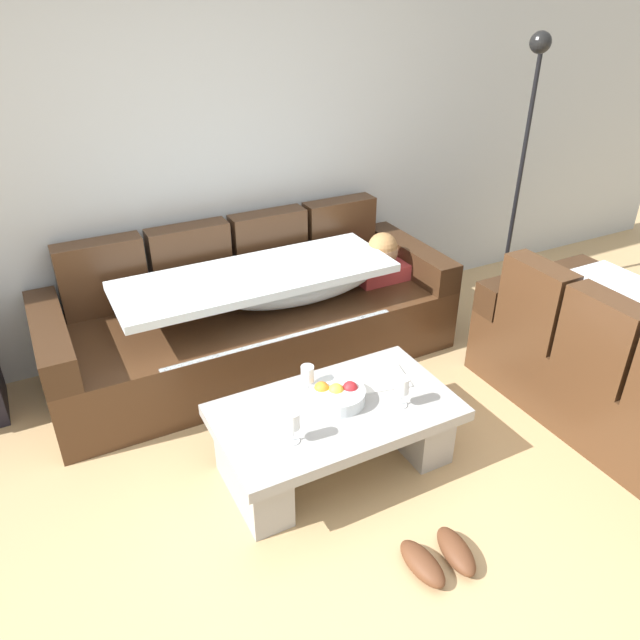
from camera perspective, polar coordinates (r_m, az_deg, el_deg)
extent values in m
plane|color=tan|center=(2.93, 4.33, -20.10)|extent=(14.00, 14.00, 0.00)
cube|color=#B5BBBD|center=(3.98, -11.90, 16.18)|extent=(9.00, 0.10, 2.70)
cube|color=#472C19|center=(3.95, -6.10, -1.38)|extent=(2.57, 0.92, 0.42)
cube|color=#472C19|center=(3.91, -19.92, 3.87)|extent=(0.52, 0.16, 0.46)
cube|color=#472C19|center=(4.00, -12.19, 5.60)|extent=(0.52, 0.16, 0.46)
cube|color=#472C19|center=(4.16, -4.88, 7.14)|extent=(0.52, 0.16, 0.46)
cube|color=#472C19|center=(4.38, 1.82, 8.43)|extent=(0.52, 0.16, 0.46)
cube|color=#392314|center=(3.61, -24.17, -1.57)|extent=(0.18, 0.92, 0.20)
cube|color=#392314|center=(4.32, 8.53, 5.94)|extent=(0.18, 0.92, 0.20)
cube|color=#B23838|center=(4.19, 5.54, 4.68)|extent=(0.36, 0.28, 0.11)
sphere|color=#936B4C|center=(4.10, 5.95, 6.50)|extent=(0.21, 0.21, 0.21)
sphere|color=#9E7042|center=(4.09, 5.97, 6.88)|extent=(0.20, 0.20, 0.20)
ellipsoid|color=silver|center=(3.85, -1.90, 3.82)|extent=(1.10, 0.44, 0.28)
cube|color=silver|center=(3.68, -6.06, 4.13)|extent=(1.70, 0.60, 0.05)
cube|color=silver|center=(3.59, -3.46, -4.31)|extent=(1.44, 0.04, 0.38)
cube|color=#472C19|center=(3.86, 27.31, -5.79)|extent=(0.92, 1.71, 0.42)
cube|color=#472C19|center=(3.36, 25.10, -1.60)|extent=(0.16, 0.42, 0.46)
cube|color=#472C19|center=(3.60, 19.76, 1.64)|extent=(0.16, 0.42, 0.46)
cube|color=#392314|center=(4.10, 20.10, 3.01)|extent=(0.92, 0.18, 0.20)
ellipsoid|color=silver|center=(3.78, 27.51, -0.28)|extent=(0.44, 0.79, 0.28)
cube|color=#A09F9D|center=(3.04, 1.51, -8.76)|extent=(1.20, 0.68, 0.06)
cube|color=#A09F9D|center=(3.02, -6.45, -14.05)|extent=(0.20, 0.54, 0.32)
cube|color=#A09F9D|center=(3.35, 8.44, -8.95)|extent=(0.20, 0.54, 0.32)
cylinder|color=silver|center=(3.04, 1.68, -7.20)|extent=(0.28, 0.28, 0.07)
sphere|color=orange|center=(3.04, 0.16, -6.58)|extent=(0.08, 0.08, 0.08)
sphere|color=gold|center=(3.03, 1.53, -6.74)|extent=(0.08, 0.08, 0.08)
sphere|color=#B52026|center=(3.04, 2.87, -6.53)|extent=(0.08, 0.08, 0.08)
cylinder|color=silver|center=(2.82, -2.58, -11.38)|extent=(0.06, 0.06, 0.01)
cylinder|color=silver|center=(2.80, -2.60, -10.75)|extent=(0.01, 0.01, 0.07)
cylinder|color=silver|center=(2.75, -2.63, -9.48)|extent=(0.07, 0.07, 0.08)
cylinder|color=silver|center=(3.05, 7.66, -7.98)|extent=(0.06, 0.06, 0.01)
cylinder|color=silver|center=(3.03, 7.71, -7.38)|extent=(0.01, 0.01, 0.07)
cylinder|color=silver|center=(2.98, 7.82, -6.15)|extent=(0.07, 0.07, 0.08)
cylinder|color=silver|center=(3.11, -1.18, -6.93)|extent=(0.06, 0.06, 0.01)
cylinder|color=silver|center=(3.08, -1.18, -6.33)|extent=(0.01, 0.01, 0.07)
cylinder|color=silver|center=(3.04, -1.20, -5.10)|extent=(0.07, 0.07, 0.08)
cube|color=white|center=(3.22, 5.74, -5.60)|extent=(0.32, 0.27, 0.01)
cylinder|color=black|center=(5.13, 16.76, 2.57)|extent=(0.28, 0.28, 0.02)
cylinder|color=black|center=(4.80, 18.34, 12.28)|extent=(0.03, 0.03, 1.80)
sphere|color=black|center=(4.48, 20.18, 23.49)|extent=(0.14, 0.14, 0.14)
ellipsoid|color=#59331E|center=(2.82, 9.67, -21.81)|extent=(0.13, 0.28, 0.09)
ellipsoid|color=#59331E|center=(2.89, 12.77, -20.59)|extent=(0.16, 0.29, 0.09)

